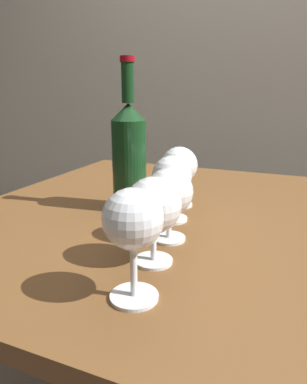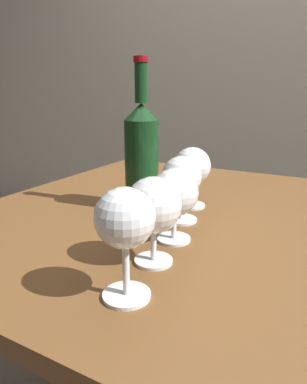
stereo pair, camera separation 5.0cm
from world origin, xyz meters
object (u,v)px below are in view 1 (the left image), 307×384
at_px(wine_glass_port, 154,207).
at_px(wine_glass_white, 179,167).
at_px(wine_glass_merlot, 169,194).
at_px(wine_bottle, 129,154).
at_px(wine_glass_rose, 172,178).
at_px(wine_glass_amber, 133,221).

height_order(wine_glass_port, wine_glass_white, same).
distance_m(wine_glass_merlot, wine_bottle, 0.19).
bearing_deg(wine_glass_white, wine_glass_rose, -80.01).
height_order(wine_glass_amber, wine_glass_port, wine_glass_amber).
relative_size(wine_glass_amber, wine_bottle, 0.45).
xyz_separation_m(wine_glass_merlot, wine_glass_rose, (-0.03, 0.09, 0.00)).
xyz_separation_m(wine_glass_port, wine_glass_rose, (-0.04, 0.18, -0.00)).
height_order(wine_glass_port, wine_glass_merlot, wine_glass_port).
distance_m(wine_glass_port, wine_glass_white, 0.28).
distance_m(wine_glass_amber, wine_glass_merlot, 0.19).
height_order(wine_glass_merlot, wine_glass_white, wine_glass_white).
bearing_deg(wine_glass_merlot, wine_glass_port, -85.06).
xyz_separation_m(wine_glass_amber, wine_bottle, (-0.16, 0.31, 0.02)).
relative_size(wine_glass_port, wine_glass_white, 0.99).
bearing_deg(wine_glass_amber, wine_glass_port, 98.28).
relative_size(wine_glass_port, wine_bottle, 0.42).
relative_size(wine_glass_merlot, wine_bottle, 0.40).
distance_m(wine_glass_amber, wine_glass_white, 0.38).
bearing_deg(wine_glass_amber, wine_glass_merlot, 96.70).
height_order(wine_glass_amber, wine_glass_rose, wine_glass_amber).
xyz_separation_m(wine_glass_amber, wine_glass_white, (-0.07, 0.37, -0.01)).
bearing_deg(wine_glass_merlot, wine_bottle, 137.65).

